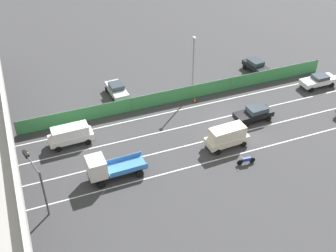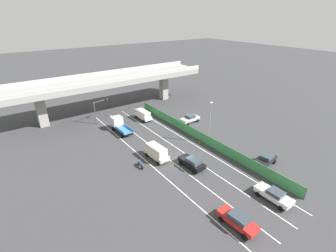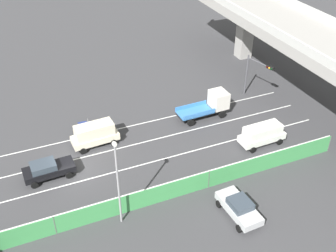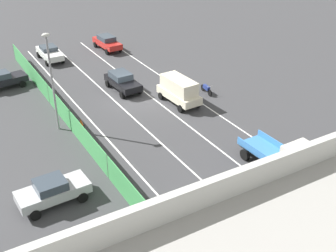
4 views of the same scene
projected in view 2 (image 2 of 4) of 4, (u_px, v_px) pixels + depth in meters
ground_plane at (183, 160)px, 39.19m from camera, size 300.00×300.00×0.00m
lane_line_left_edge at (145, 160)px, 39.32m from camera, size 0.14×43.34×0.01m
lane_line_mid_left at (162, 154)px, 41.04m from camera, size 0.14×43.34×0.01m
lane_line_mid_right at (177, 148)px, 42.76m from camera, size 0.14×43.34×0.01m
lane_line_right_edge at (191, 143)px, 44.48m from camera, size 0.14×43.34×0.01m
elevated_overpass at (109, 82)px, 56.42m from camera, size 47.60×8.11×8.76m
green_fence at (199, 136)px, 45.11m from camera, size 0.10×39.44×1.78m
car_sedan_black at (192, 162)px, 37.10m from camera, size 2.20×4.53×1.65m
car_sedan_red at (238, 220)px, 26.74m from camera, size 2.15×4.70×1.64m
car_van_white at (143, 115)px, 53.70m from camera, size 2.03×4.67×2.11m
car_van_cream at (157, 152)px, 39.10m from camera, size 2.24×4.65×2.33m
car_sedan_white at (274, 195)px, 30.51m from camera, size 2.06×4.68×1.56m
flatbed_truck_blue at (119, 124)px, 48.58m from camera, size 2.40×5.68×2.70m
motorcycle at (140, 164)px, 37.35m from camera, size 0.60×1.95×0.93m
parked_sedan_dark at (266, 160)px, 37.76m from camera, size 4.54×2.47×1.63m
parked_wagon_silver at (190, 118)px, 52.47m from camera, size 4.38×2.22×1.65m
traffic_light at (100, 106)px, 51.58m from camera, size 3.71×1.13×5.00m
street_lamp at (210, 119)px, 42.75m from camera, size 0.60×0.36×7.78m
traffic_cone at (200, 143)px, 43.99m from camera, size 0.47×0.47×0.63m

